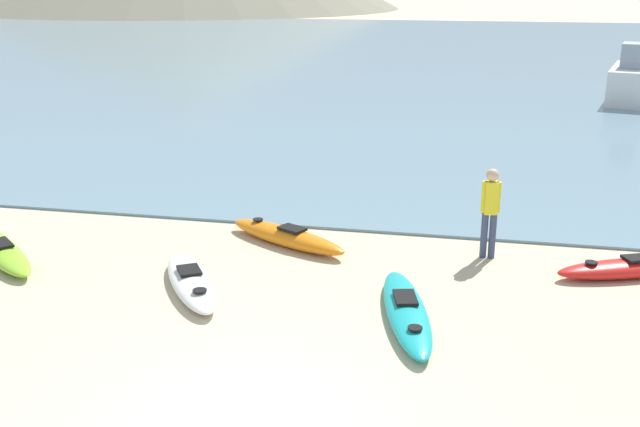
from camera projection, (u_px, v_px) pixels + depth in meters
ground_plane at (238, 425)px, 8.76m from camera, size 400.00×400.00×0.00m
bay_water at (441, 54)px, 47.90m from camera, size 160.00×70.00×0.06m
kayak_on_sand_0 at (191, 282)px, 12.47m from camera, size 1.96×2.59×0.32m
kayak_on_sand_2 at (406, 311)px, 11.40m from camera, size 1.32×3.14×0.32m
kayak_on_sand_3 at (630, 268)px, 13.02m from camera, size 2.74×1.60×0.35m
kayak_on_sand_4 at (287, 236)px, 14.52m from camera, size 2.78×1.86×0.39m
person_near_waterline at (490, 207)px, 13.62m from camera, size 0.34×0.24×1.70m
moored_boat_1 at (632, 81)px, 30.14m from camera, size 2.52×4.65×2.34m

